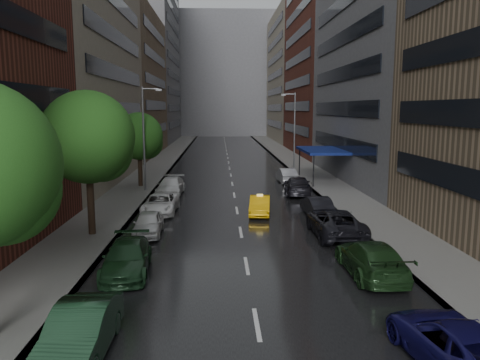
% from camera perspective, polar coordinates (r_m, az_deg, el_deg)
% --- Properties ---
extents(road, '(14.00, 140.00, 0.01)m').
position_cam_1_polar(road, '(61.45, -1.37, 1.93)').
color(road, black).
rests_on(road, ground).
extents(sidewalk_left, '(4.00, 140.00, 0.15)m').
position_cam_1_polar(sidewalk_left, '(61.92, -9.73, 1.92)').
color(sidewalk_left, gray).
rests_on(sidewalk_left, ground).
extents(sidewalk_right, '(4.00, 140.00, 0.15)m').
position_cam_1_polar(sidewalk_right, '(62.28, 6.94, 2.02)').
color(sidewalk_right, gray).
rests_on(sidewalk_right, ground).
extents(buildings_left, '(8.00, 108.00, 38.00)m').
position_cam_1_polar(buildings_left, '(71.66, -14.11, 15.46)').
color(buildings_left, maroon).
rests_on(buildings_left, ground).
extents(buildings_right, '(8.05, 109.10, 36.00)m').
position_cam_1_polar(buildings_right, '(70.05, 11.26, 14.93)').
color(buildings_right, '#937A5B').
rests_on(buildings_right, ground).
extents(building_far, '(40.00, 14.00, 32.00)m').
position_cam_1_polar(building_far, '(129.30, -2.04, 12.61)').
color(building_far, slate).
rests_on(building_far, ground).
extents(tree_mid, '(5.22, 5.22, 8.33)m').
position_cam_1_polar(tree_mid, '(27.57, -18.08, 4.96)').
color(tree_mid, '#382619').
rests_on(tree_mid, ground).
extents(tree_far, '(4.36, 4.36, 6.95)m').
position_cam_1_polar(tree_far, '(44.10, -12.19, 5.23)').
color(tree_far, '#382619').
rests_on(tree_far, ground).
extents(taxi, '(1.80, 4.05, 1.29)m').
position_cam_1_polar(taxi, '(32.44, 2.43, -3.11)').
color(taxi, '#F3AE0C').
rests_on(taxi, ground).
extents(parked_cars_left, '(2.39, 31.20, 1.53)m').
position_cam_1_polar(parked_cars_left, '(28.28, -10.97, -4.91)').
color(parked_cars_left, '#183622').
rests_on(parked_cars_left, ground).
extents(parked_cars_right, '(2.84, 38.49, 1.57)m').
position_cam_1_polar(parked_cars_right, '(28.77, 10.91, -4.59)').
color(parked_cars_right, '#120F48').
rests_on(parked_cars_right, ground).
extents(street_lamp_left, '(1.74, 0.22, 9.00)m').
position_cam_1_polar(street_lamp_left, '(41.58, -11.55, 5.24)').
color(street_lamp_left, gray).
rests_on(street_lamp_left, sidewalk_left).
extents(street_lamp_right, '(1.74, 0.22, 9.00)m').
position_cam_1_polar(street_lamp_right, '(56.76, 6.58, 6.26)').
color(street_lamp_right, gray).
rests_on(street_lamp_right, sidewalk_right).
extents(awning, '(4.00, 8.00, 3.12)m').
position_cam_1_polar(awning, '(47.31, 9.97, 3.56)').
color(awning, navy).
rests_on(awning, sidewalk_right).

